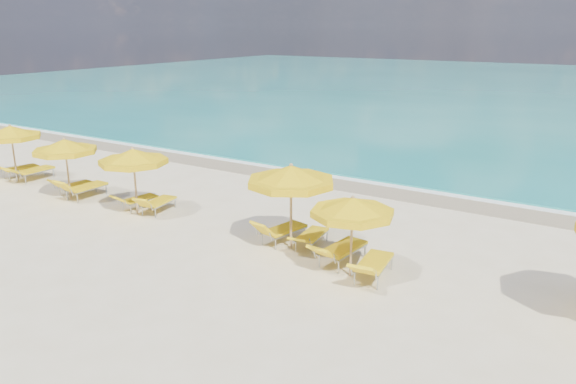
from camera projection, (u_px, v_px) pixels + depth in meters
The scene contains 20 objects.
ground_plane at pixel (261, 243), 16.50m from camera, with size 120.00×120.00×0.00m, color beige.
ocean at pixel (540, 90), 55.35m from camera, with size 120.00×80.00×0.30m, color #167C76.
wet_sand_band at pixel (367, 185), 22.49m from camera, with size 120.00×2.60×0.01m, color tan.
foam_line at pixel (375, 181), 23.14m from camera, with size 120.00×1.20×0.03m, color white.
whitecap_near at pixel (342, 133), 33.34m from camera, with size 14.00×0.36×0.05m, color white.
umbrella_0 at pixel (11, 133), 22.56m from camera, with size 2.85×2.85×2.35m.
umbrella_1 at pixel (65, 147), 20.21m from camera, with size 2.96×2.96×2.29m.
umbrella_2 at pixel (133, 157), 18.53m from camera, with size 2.44×2.44×2.31m.
umbrella_3 at pixel (291, 176), 15.51m from camera, with size 2.80×2.80×2.52m.
umbrella_4 at pixel (352, 208), 13.86m from camera, with size 2.38×2.38×2.15m.
lounger_0_left at pixel (20, 172), 23.69m from camera, with size 0.87×1.88×0.80m.
lounger_0_right at pixel (34, 174), 23.21m from camera, with size 0.68×2.02×0.78m.
lounger_1_left at pixel (75, 188), 21.35m from camera, with size 0.71×1.66×0.74m.
lounger_1_right at pixel (86, 191), 20.80m from camera, with size 0.68×1.94×0.91m.
lounger_2_left at pixel (139, 203), 19.61m from camera, with size 0.77×1.71×0.68m.
lounger_2_right at pixel (158, 206), 19.19m from camera, with size 0.86×1.82×0.80m.
lounger_3_left at pixel (283, 235), 16.54m from camera, with size 0.97×1.91×0.88m.
lounger_3_right at pixel (311, 240), 16.21m from camera, with size 0.77×1.81×0.63m.
lounger_4_left at pixel (342, 255), 15.06m from camera, with size 0.87×2.10×0.86m.
lounger_4_right at pixel (373, 269), 14.16m from camera, with size 0.89×2.05×0.83m.
Camera 1 is at (8.92, -12.56, 6.16)m, focal length 35.00 mm.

